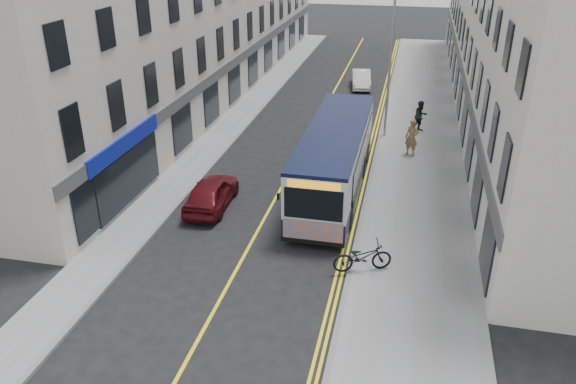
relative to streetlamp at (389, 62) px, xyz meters
The scene contains 16 objects.
ground 15.25m from the streetlamp, 106.58° to the right, with size 140.00×140.00×0.00m, color black.
pavement_east 5.20m from the streetlamp, 43.87° to the right, with size 4.50×64.00×0.12m, color gray.
pavement_west 10.33m from the streetlamp, 167.70° to the right, with size 2.00×64.00×0.12m, color gray.
kerb_east 4.76m from the streetlamp, 94.85° to the right, with size 0.18×64.00×0.13m, color slate.
kerb_west 9.45m from the streetlamp, 166.24° to the right, with size 0.18×64.00×0.13m, color slate.
road_centre_line 6.37m from the streetlamp, 154.37° to the right, with size 0.12×64.00×0.01m, color yellow.
road_dbl_yellow_inner 4.85m from the streetlamp, 107.21° to the right, with size 0.10×64.00×0.01m, color yellow.
road_dbl_yellow_outer 4.83m from the streetlamp, 101.85° to the right, with size 0.10×64.00×0.01m, color yellow.
terrace_east 10.35m from the streetlamp, 43.68° to the left, with size 6.00×46.00×13.00m, color silver.
streetlamp is the anchor object (origin of this frame).
city_bus 8.31m from the streetlamp, 102.76° to the right, with size 2.50×10.70×3.11m.
bicycle 14.54m from the streetlamp, 89.06° to the right, with size 0.73×2.11×1.11m, color black.
pedestrian_near 4.52m from the streetlamp, 58.79° to the right, with size 0.71×0.46×1.94m, color olive.
pedestrian_far 4.11m from the streetlamp, 32.17° to the left, with size 0.88×0.69×1.82m, color black.
car_white 11.45m from the streetlamp, 102.65° to the left, with size 1.31×3.75×1.23m, color white.
car_maroon 12.87m from the streetlamp, 122.77° to the right, with size 1.60×3.98×1.36m, color #550E14.
Camera 1 is at (5.50, -16.90, 11.30)m, focal length 35.00 mm.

